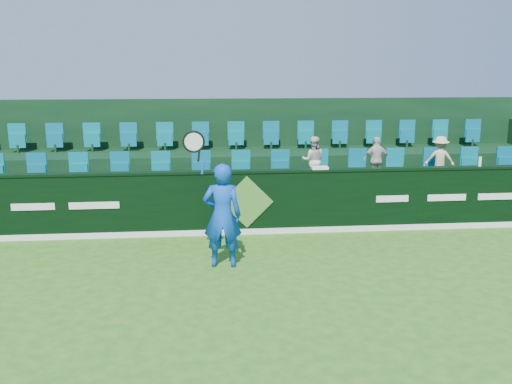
{
  "coord_description": "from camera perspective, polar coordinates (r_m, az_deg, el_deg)",
  "views": [
    {
      "loc": [
        -0.92,
        -7.56,
        3.44
      ],
      "look_at": [
        0.08,
        2.8,
        1.15
      ],
      "focal_mm": 40.0,
      "sensor_mm": 36.0,
      "label": 1
    }
  ],
  "objects": [
    {
      "name": "spectator_right",
      "position": [
        13.99,
        17.9,
        3.15
      ],
      "size": [
        0.78,
        0.59,
        1.07
      ],
      "primitive_type": "imported",
      "rotation": [
        0.0,
        0.0,
        2.82
      ],
      "color": "beige",
      "rests_on": "stand_tier_front"
    },
    {
      "name": "drinks_bottle",
      "position": [
        13.15,
        21.49,
        2.86
      ],
      "size": [
        0.07,
        0.07,
        0.21
      ],
      "primitive_type": "cylinder",
      "color": "white",
      "rests_on": "sponsor_hoarding"
    },
    {
      "name": "sponsor_hoarding",
      "position": [
        11.92,
        -0.94,
        -1.01
      ],
      "size": [
        16.0,
        0.25,
        1.35
      ],
      "color": "black",
      "rests_on": "ground"
    },
    {
      "name": "seat_row_front",
      "position": [
        13.3,
        -1.48,
        2.27
      ],
      "size": [
        13.5,
        0.5,
        0.6
      ],
      "primitive_type": "cube",
      "color": "#08647E",
      "rests_on": "stand_tier_front"
    },
    {
      "name": "stand_tier_front",
      "position": [
        13.05,
        -1.34,
        -1.06
      ],
      "size": [
        16.0,
        2.0,
        0.8
      ],
      "primitive_type": "cube",
      "color": "black",
      "rests_on": "ground"
    },
    {
      "name": "spectator_left",
      "position": [
        13.1,
        5.74,
        3.17
      ],
      "size": [
        0.6,
        0.5,
        1.1
      ],
      "primitive_type": "imported",
      "rotation": [
        0.0,
        0.0,
        2.96
      ],
      "color": "silver",
      "rests_on": "stand_tier_front"
    },
    {
      "name": "stand_rear",
      "position": [
        15.19,
        -2.01,
        3.99
      ],
      "size": [
        16.0,
        4.1,
        2.6
      ],
      "color": "black",
      "rests_on": "ground"
    },
    {
      "name": "towel",
      "position": [
        11.99,
        6.38,
        2.43
      ],
      "size": [
        0.34,
        0.22,
        0.05
      ],
      "primitive_type": "cube",
      "color": "white",
      "rests_on": "sponsor_hoarding"
    },
    {
      "name": "seat_row_back",
      "position": [
        15.0,
        -1.98,
        5.36
      ],
      "size": [
        13.5,
        0.5,
        0.6
      ],
      "primitive_type": "cube",
      "color": "#08647E",
      "rests_on": "stand_tier_back"
    },
    {
      "name": "stand_tier_back",
      "position": [
        14.85,
        -1.88,
        1.58
      ],
      "size": [
        16.0,
        1.8,
        1.3
      ],
      "primitive_type": "cube",
      "color": "black",
      "rests_on": "ground"
    },
    {
      "name": "tennis_player",
      "position": [
        9.89,
        -3.42,
        -2.29
      ],
      "size": [
        1.02,
        0.49,
        2.43
      ],
      "color": "blue",
      "rests_on": "ground"
    },
    {
      "name": "ground",
      "position": [
        8.35,
        1.31,
        -11.91
      ],
      "size": [
        60.0,
        60.0,
        0.0
      ],
      "primitive_type": "plane",
      "color": "#2C6518",
      "rests_on": "ground"
    },
    {
      "name": "spectator_middle",
      "position": [
        13.47,
        11.96,
        3.16
      ],
      "size": [
        0.64,
        0.3,
        1.07
      ],
      "primitive_type": "imported",
      "rotation": [
        0.0,
        0.0,
        3.08
      ],
      "color": "beige",
      "rests_on": "stand_tier_front"
    }
  ]
}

